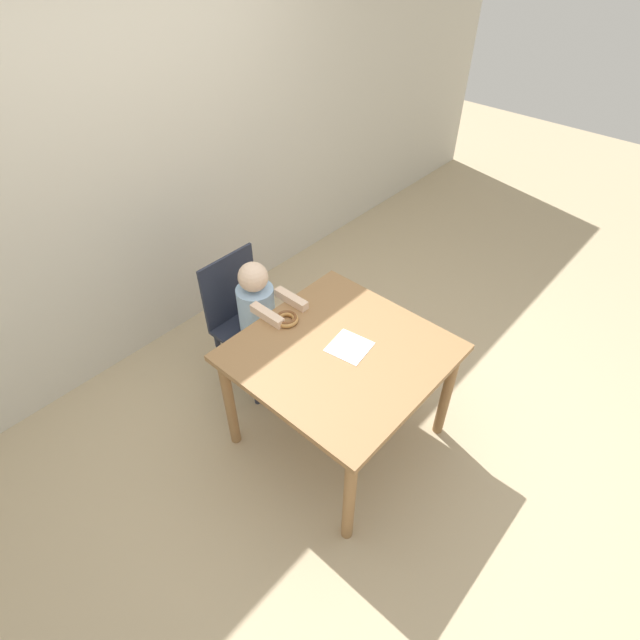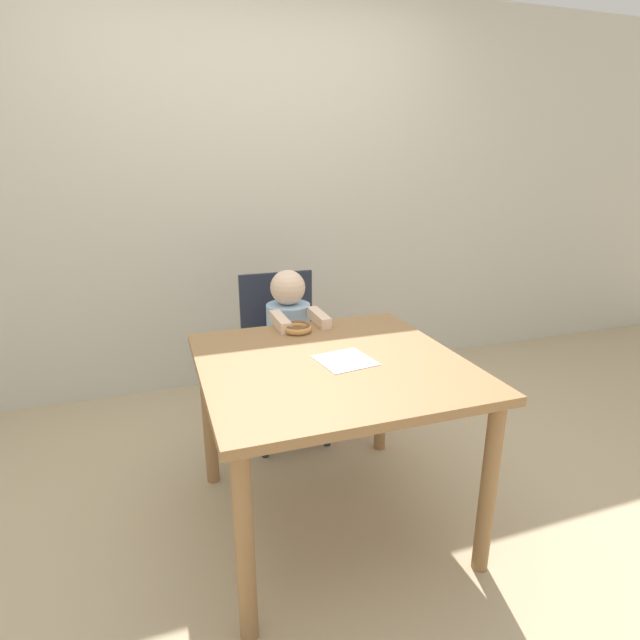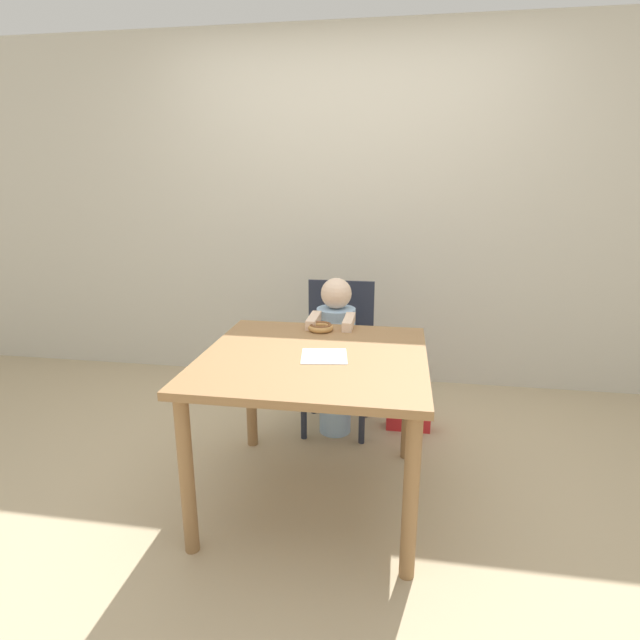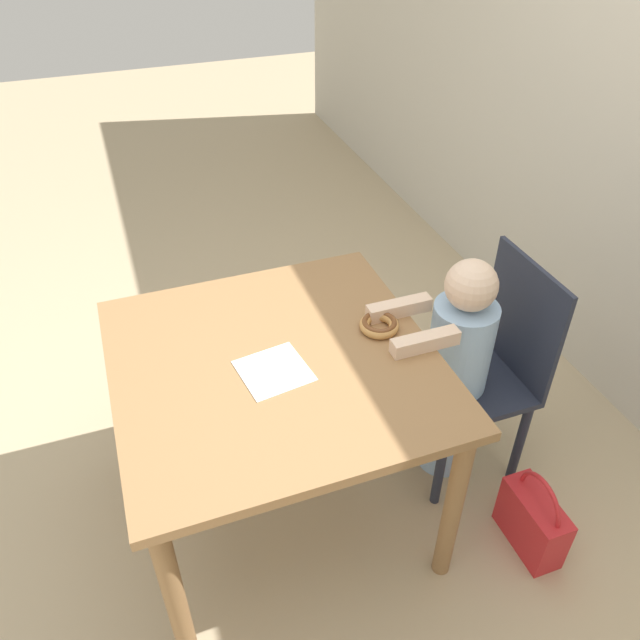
{
  "view_description": "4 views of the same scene",
  "coord_description": "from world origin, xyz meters",
  "px_view_note": "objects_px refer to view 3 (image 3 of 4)",
  "views": [
    {
      "loc": [
        -1.43,
        -1.14,
        2.58
      ],
      "look_at": [
        0.0,
        0.15,
        0.86
      ],
      "focal_mm": 28.0,
      "sensor_mm": 36.0,
      "label": 1
    },
    {
      "loc": [
        -0.63,
        -1.68,
        1.48
      ],
      "look_at": [
        0.0,
        0.15,
        0.86
      ],
      "focal_mm": 28.0,
      "sensor_mm": 36.0,
      "label": 2
    },
    {
      "loc": [
        0.36,
        -2.08,
        1.5
      ],
      "look_at": [
        0.0,
        0.15,
        0.86
      ],
      "focal_mm": 28.0,
      "sensor_mm": 36.0,
      "label": 3
    },
    {
      "loc": [
        1.42,
        -0.37,
        2.02
      ],
      "look_at": [
        0.0,
        0.15,
        0.86
      ],
      "focal_mm": 35.0,
      "sensor_mm": 36.0,
      "label": 4
    }
  ],
  "objects_px": {
    "donut": "(321,327)",
    "chair": "(338,354)",
    "child_figure": "(336,356)",
    "handbag": "(409,409)"
  },
  "relations": [
    {
      "from": "donut",
      "to": "chair",
      "type": "bearing_deg",
      "value": 84.44
    },
    {
      "from": "chair",
      "to": "child_figure",
      "type": "bearing_deg",
      "value": -90.0
    },
    {
      "from": "donut",
      "to": "handbag",
      "type": "xyz_separation_m",
      "value": [
        0.48,
        0.41,
        -0.63
      ]
    },
    {
      "from": "child_figure",
      "to": "donut",
      "type": "relative_size",
      "value": 7.28
    },
    {
      "from": "chair",
      "to": "handbag",
      "type": "xyz_separation_m",
      "value": [
        0.44,
        -0.01,
        -0.33
      ]
    },
    {
      "from": "chair",
      "to": "handbag",
      "type": "bearing_deg",
      "value": -1.56
    },
    {
      "from": "child_figure",
      "to": "handbag",
      "type": "distance_m",
      "value": 0.59
    },
    {
      "from": "chair",
      "to": "child_figure",
      "type": "xyz_separation_m",
      "value": [
        0.0,
        -0.13,
        0.03
      ]
    },
    {
      "from": "donut",
      "to": "child_figure",
      "type": "bearing_deg",
      "value": 82.13
    },
    {
      "from": "handbag",
      "to": "chair",
      "type": "bearing_deg",
      "value": 178.44
    }
  ]
}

